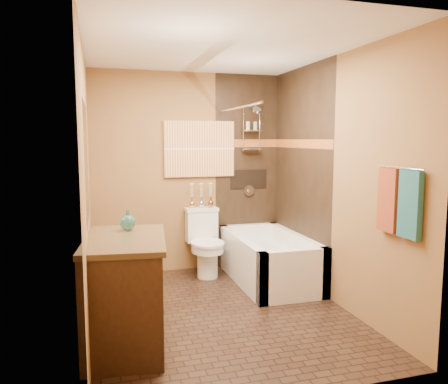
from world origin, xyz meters
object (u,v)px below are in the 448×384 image
object	(u,v)px
sunset_painting	(200,149)
toilet	(205,242)
vanity	(125,292)
bathtub	(269,263)

from	to	relation	value
sunset_painting	toilet	world-z (taller)	sunset_painting
toilet	vanity	bearing A→B (deg)	-124.63
bathtub	vanity	size ratio (longest dim) A/B	1.38
bathtub	toilet	distance (m)	0.83
toilet	vanity	xyz separation A→B (m)	(-1.06, -1.66, 0.04)
toilet	sunset_painting	bearing A→B (deg)	88.02
sunset_painting	toilet	bearing A→B (deg)	-90.00
bathtub	vanity	world-z (taller)	vanity
toilet	vanity	world-z (taller)	vanity
sunset_painting	vanity	bearing A→B (deg)	-118.89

